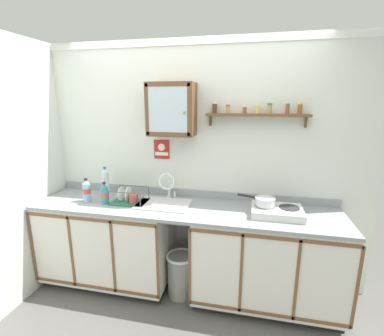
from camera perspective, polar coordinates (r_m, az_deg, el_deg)
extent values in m
plane|color=#565451|center=(2.86, -3.78, -28.22)|extent=(6.00, 6.00, 0.00)
cube|color=silver|center=(2.89, -0.31, 0.47)|extent=(3.60, 0.05, 2.50)
cube|color=white|center=(2.83, -0.50, 24.66)|extent=(3.60, 0.02, 0.05)
cube|color=black|center=(3.39, -16.12, -20.39)|extent=(1.29, 0.57, 0.08)
cube|color=silver|center=(3.14, -16.93, -13.92)|extent=(1.32, 0.63, 0.81)
cube|color=brown|center=(2.75, -20.69, -9.97)|extent=(1.32, 0.01, 0.03)
cube|color=brown|center=(3.10, -19.49, -22.27)|extent=(1.32, 0.01, 0.03)
cube|color=brown|center=(3.28, -30.16, -14.03)|extent=(0.02, 0.01, 0.74)
cube|color=brown|center=(3.02, -23.73, -15.72)|extent=(0.02, 0.01, 0.74)
cube|color=brown|center=(2.81, -16.08, -17.44)|extent=(0.02, 0.01, 0.74)
cube|color=brown|center=(2.65, -7.16, -19.05)|extent=(0.02, 0.01, 0.74)
cube|color=black|center=(3.08, 14.62, -24.24)|extent=(1.31, 0.57, 0.08)
cube|color=silver|center=(2.80, 15.21, -17.41)|extent=(1.34, 0.63, 0.81)
cube|color=brown|center=(2.35, 16.13, -13.75)|extent=(1.34, 0.01, 0.03)
cube|color=brown|center=(2.75, 15.01, -27.18)|extent=(1.34, 0.01, 0.03)
cube|color=brown|center=(2.57, -0.49, -19.96)|extent=(0.02, 0.01, 0.74)
cube|color=brown|center=(2.53, 10.14, -20.87)|extent=(0.02, 0.01, 0.74)
cube|color=brown|center=(2.56, 20.89, -21.13)|extent=(0.02, 0.01, 0.74)
cube|color=brown|center=(2.67, 31.05, -20.74)|extent=(0.02, 0.01, 0.74)
cube|color=gray|center=(2.68, -1.90, -8.38)|extent=(2.96, 0.66, 0.03)
cube|color=gray|center=(2.94, -0.46, -5.21)|extent=(2.96, 0.02, 0.08)
cube|color=silver|center=(2.74, -5.91, -7.44)|extent=(0.52, 0.36, 0.01)
cube|color=slate|center=(2.79, -5.84, -9.98)|extent=(0.44, 0.29, 0.01)
cube|color=slate|center=(2.90, -4.95, -7.75)|extent=(0.44, 0.01, 0.13)
cube|color=slate|center=(2.64, -6.89, -10.03)|extent=(0.44, 0.01, 0.13)
cylinder|color=#4C4C51|center=(2.79, -5.84, -10.02)|extent=(0.04, 0.04, 0.01)
cylinder|color=silver|center=(2.92, -4.75, -5.94)|extent=(0.05, 0.05, 0.02)
cylinder|color=silver|center=(2.89, -4.78, -4.08)|extent=(0.02, 0.02, 0.18)
torus|color=silver|center=(2.79, -5.29, -2.83)|extent=(0.18, 0.02, 0.18)
cylinder|color=silver|center=(2.89, -3.62, -5.42)|extent=(0.02, 0.02, 0.05)
cube|color=silver|center=(2.60, 17.19, -8.60)|extent=(0.44, 0.33, 0.07)
cylinder|color=#2D2D2D|center=(2.60, 14.85, -7.55)|extent=(0.18, 0.18, 0.01)
cylinder|color=#2D2D2D|center=(2.62, 19.55, -7.73)|extent=(0.18, 0.18, 0.01)
cylinder|color=black|center=(2.45, 14.94, -9.80)|extent=(0.03, 0.02, 0.03)
cylinder|color=black|center=(2.47, 19.95, -9.97)|extent=(0.03, 0.02, 0.03)
cylinder|color=silver|center=(2.58, 14.90, -6.76)|extent=(0.17, 0.17, 0.07)
torus|color=silver|center=(2.57, 14.95, -6.03)|extent=(0.18, 0.18, 0.01)
cylinder|color=black|center=(2.62, 11.26, -5.70)|extent=(0.17, 0.07, 0.02)
cylinder|color=#8CB7E0|center=(2.98, -20.96, -4.74)|extent=(0.08, 0.08, 0.19)
cone|color=#8CB7E0|center=(2.95, -21.15, -2.67)|extent=(0.07, 0.07, 0.03)
cylinder|color=#262626|center=(2.94, -21.19, -2.16)|extent=(0.03, 0.03, 0.02)
cylinder|color=#D84C3F|center=(2.98, -20.99, -4.46)|extent=(0.08, 0.08, 0.05)
cylinder|color=silver|center=(3.05, -17.43, -3.22)|extent=(0.07, 0.07, 0.28)
cone|color=silver|center=(3.01, -17.64, -0.42)|extent=(0.07, 0.07, 0.03)
cylinder|color=#2D59B2|center=(3.00, -17.68, 0.06)|extent=(0.03, 0.03, 0.02)
cylinder|color=white|center=(3.04, -17.46, -2.85)|extent=(0.07, 0.07, 0.08)
cylinder|color=teal|center=(2.86, -17.61, -5.43)|extent=(0.07, 0.07, 0.17)
cone|color=teal|center=(2.83, -17.76, -3.48)|extent=(0.07, 0.07, 0.03)
cylinder|color=#262626|center=(2.83, -17.80, -2.97)|extent=(0.03, 0.03, 0.02)
cylinder|color=#D84C3F|center=(2.86, -17.63, -5.26)|extent=(0.08, 0.08, 0.05)
cube|color=#26664C|center=(2.86, -12.79, -6.85)|extent=(0.35, 0.25, 0.01)
cylinder|color=#4C4F54|center=(2.81, -16.86, -5.94)|extent=(0.01, 0.01, 0.13)
cylinder|color=#4C4F54|center=(2.67, -10.72, -6.60)|extent=(0.01, 0.01, 0.13)
cylinder|color=#4C4F54|center=(3.00, -14.78, -4.56)|extent=(0.01, 0.01, 0.13)
cylinder|color=#4C4F54|center=(2.87, -8.96, -5.10)|extent=(0.01, 0.01, 0.13)
cylinder|color=#4C4F54|center=(2.72, -13.94, -5.01)|extent=(0.32, 0.01, 0.01)
cylinder|color=#4C4F54|center=(2.91, -12.00, -3.63)|extent=(0.32, 0.01, 0.01)
cylinder|color=white|center=(2.87, -14.49, -5.15)|extent=(0.01, 0.14, 0.14)
cylinder|color=white|center=(2.83, -13.04, -5.30)|extent=(0.01, 0.15, 0.15)
cylinder|color=#B24C47|center=(2.80, -12.07, -6.30)|extent=(0.09, 0.09, 0.10)
torus|color=#B24C47|center=(2.84, -11.48, -5.91)|extent=(0.03, 0.07, 0.07)
cube|color=brown|center=(2.70, -4.22, 12.03)|extent=(0.45, 0.25, 0.50)
cube|color=silver|center=(2.58, -5.07, 11.93)|extent=(0.37, 0.01, 0.41)
cube|color=brown|center=(2.64, -9.37, 11.85)|extent=(0.04, 0.01, 0.47)
cube|color=brown|center=(2.52, -0.57, 11.94)|extent=(0.04, 0.01, 0.47)
cube|color=brown|center=(2.58, -5.19, 16.93)|extent=(0.42, 0.01, 0.04)
cube|color=brown|center=(2.59, -4.97, 6.96)|extent=(0.42, 0.01, 0.04)
sphere|color=olive|center=(2.52, -1.66, 11.37)|extent=(0.02, 0.02, 0.02)
cube|color=brown|center=(2.65, 13.30, 10.66)|extent=(0.94, 0.14, 0.02)
cube|color=brown|center=(2.74, 3.85, 9.77)|extent=(0.02, 0.03, 0.10)
cube|color=brown|center=(2.75, 22.51, 8.79)|extent=(0.02, 0.03, 0.10)
cylinder|color=#4C3326|center=(2.68, 4.72, 12.20)|extent=(0.04, 0.04, 0.09)
cylinder|color=white|center=(2.68, 4.74, 13.32)|extent=(0.05, 0.05, 0.02)
cylinder|color=tan|center=(2.66, 7.42, 11.87)|extent=(0.04, 0.04, 0.07)
cylinder|color=red|center=(2.66, 7.45, 12.74)|extent=(0.04, 0.04, 0.02)
cylinder|color=brown|center=(2.66, 10.84, 11.68)|extent=(0.04, 0.04, 0.06)
cylinder|color=white|center=(2.65, 10.88, 12.50)|extent=(0.04, 0.04, 0.02)
cylinder|color=#E0C659|center=(2.66, 13.40, 11.56)|extent=(0.04, 0.04, 0.06)
cylinder|color=yellow|center=(2.66, 13.44, 12.36)|extent=(0.04, 0.04, 0.02)
cylinder|color=tan|center=(2.65, 15.74, 11.62)|extent=(0.04, 0.04, 0.08)
cylinder|color=#33723F|center=(2.65, 15.81, 12.63)|extent=(0.05, 0.05, 0.02)
cylinder|color=brown|center=(2.67, 19.17, 11.36)|extent=(0.04, 0.04, 0.07)
cylinder|color=#33723F|center=(2.67, 19.25, 12.33)|extent=(0.04, 0.04, 0.02)
cylinder|color=brown|center=(2.69, 21.47, 11.28)|extent=(0.04, 0.04, 0.08)
cylinder|color=yellow|center=(2.69, 21.57, 12.35)|extent=(0.04, 0.04, 0.02)
cube|color=#B2261E|center=(2.91, -6.30, 3.84)|extent=(0.17, 0.01, 0.20)
cube|color=white|center=(2.91, -6.31, 2.95)|extent=(0.14, 0.00, 0.04)
cylinder|color=white|center=(2.90, -6.34, 4.31)|extent=(0.07, 0.00, 0.07)
cylinder|color=gray|center=(2.95, -2.36, -21.33)|extent=(0.26, 0.26, 0.43)
torus|color=white|center=(2.83, -2.41, -17.75)|extent=(0.29, 0.29, 0.03)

